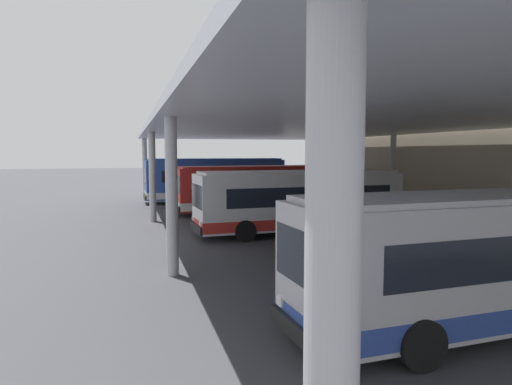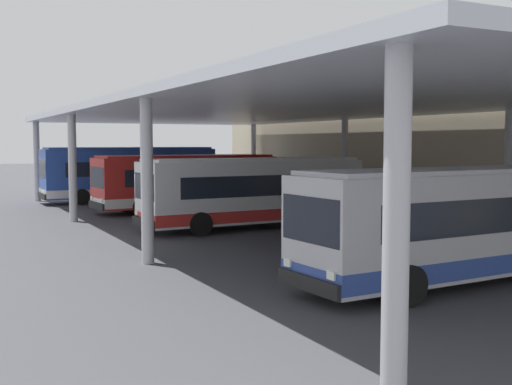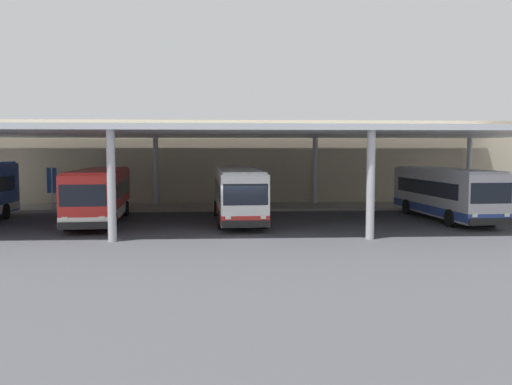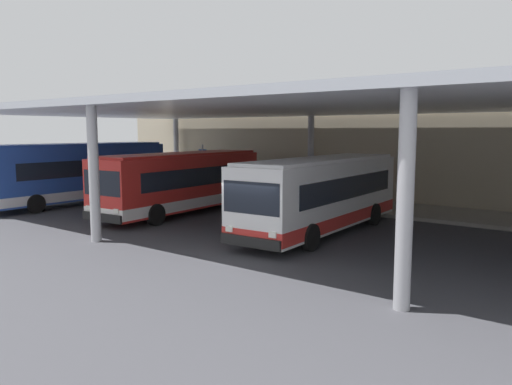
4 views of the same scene
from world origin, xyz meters
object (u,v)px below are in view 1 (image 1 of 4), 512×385
bus_far_bay (503,257)px  bus_second_bay (254,188)px  bus_middle_bay (299,201)px  bench_waiting (337,196)px  trash_bin (352,200)px  banner_sign (317,178)px  bus_nearest_bay (215,179)px

bus_far_bay → bus_second_bay: bearing=-179.3°
bus_middle_bay → bench_waiting: (-11.10, 7.43, -0.99)m
bus_far_bay → trash_bin: 22.40m
bus_second_bay → banner_sign: banner_sign is taller
bus_second_bay → bus_far_bay: (21.12, 0.26, 0.00)m
bus_far_bay → bus_middle_bay: bearing=-179.5°
bus_far_bay → bench_waiting: 25.07m
bus_second_bay → trash_bin: size_ratio=10.91×
bus_far_bay → trash_bin: bus_far_bay is taller
bus_nearest_bay → trash_bin: 11.42m
trash_bin → bus_second_bay: bearing=-89.4°
bus_nearest_bay → trash_bin: bus_nearest_bay is taller
bus_far_bay → bench_waiting: (-23.96, 7.30, -0.99)m
bench_waiting → banner_sign: size_ratio=0.56×
bus_far_bay → trash_bin: size_ratio=10.88×
bench_waiting → trash_bin: trash_bin is taller
bus_second_bay → trash_bin: 7.49m
trash_bin → banner_sign: size_ratio=0.31×
bus_nearest_bay → banner_sign: bus_nearest_bay is taller
trash_bin → bus_far_bay: bearing=-18.7°
bench_waiting → banner_sign: 2.60m
bus_far_bay → bench_waiting: size_ratio=5.92×
bus_second_bay → bench_waiting: (-2.84, 7.56, -0.99)m
bus_middle_bay → bus_far_bay: (12.86, 0.12, 0.00)m
bus_middle_bay → bench_waiting: 13.39m
bus_nearest_bay → bench_waiting: size_ratio=6.32×
bus_far_bay → trash_bin: bearing=161.3°
trash_bin → bus_nearest_bay: bearing=-130.4°
bus_nearest_bay → bench_waiting: 9.99m
bus_second_bay → bus_middle_bay: same height
bus_middle_bay → banner_sign: size_ratio=3.33×
bus_nearest_bay → bus_second_bay: (7.45, 1.23, -0.19)m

